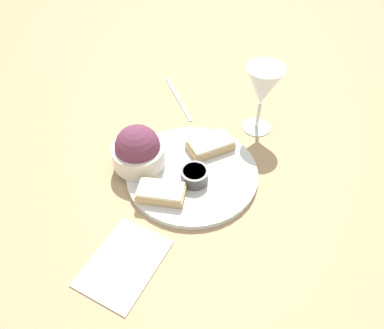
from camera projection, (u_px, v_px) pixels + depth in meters
name	position (u px, v px, depth m)	size (l,w,h in m)	color
ground_plane	(192.00, 175.00, 0.81)	(4.00, 4.00, 0.00)	tan
dinner_plate	(192.00, 173.00, 0.80)	(0.28, 0.28, 0.01)	silver
salad_bowl	(138.00, 151.00, 0.79)	(0.11, 0.11, 0.10)	silver
sauce_ramekin	(194.00, 175.00, 0.77)	(0.06, 0.06, 0.03)	#4C4C4C
cheese_toast_near	(210.00, 145.00, 0.84)	(0.11, 0.11, 0.03)	tan
cheese_toast_far	(161.00, 193.00, 0.74)	(0.10, 0.06, 0.03)	tan
wine_glass	(263.00, 88.00, 0.83)	(0.09, 0.09, 0.17)	silver
napkin	(124.00, 262.00, 0.66)	(0.15, 0.18, 0.01)	beige
fork	(178.00, 98.00, 0.99)	(0.11, 0.17, 0.01)	silver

